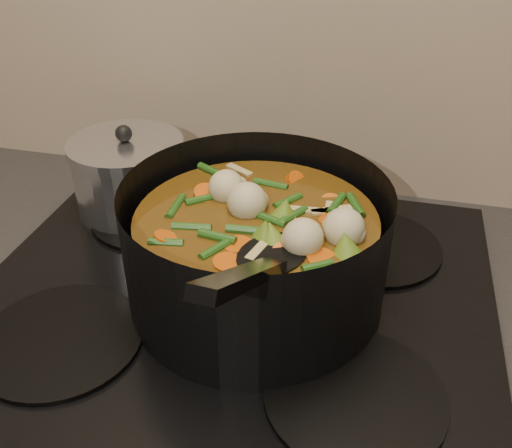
# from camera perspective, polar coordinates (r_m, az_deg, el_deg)

# --- Properties ---
(stovetop) EXTENTS (0.62, 0.54, 0.03)m
(stovetop) POSITION_cam_1_polar(r_m,az_deg,el_deg) (0.71, -2.22, -7.11)
(stovetop) COLOR black
(stovetop) RESTS_ON counter
(stockpot) EXTENTS (0.37, 0.44, 0.22)m
(stockpot) POSITION_cam_1_polar(r_m,az_deg,el_deg) (0.65, 0.02, -2.60)
(stockpot) COLOR black
(stockpot) RESTS_ON stovetop
(saucepan) EXTENTS (0.16, 0.16, 0.13)m
(saucepan) POSITION_cam_1_polar(r_m,az_deg,el_deg) (0.85, -12.54, 4.74)
(saucepan) COLOR silver
(saucepan) RESTS_ON stovetop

